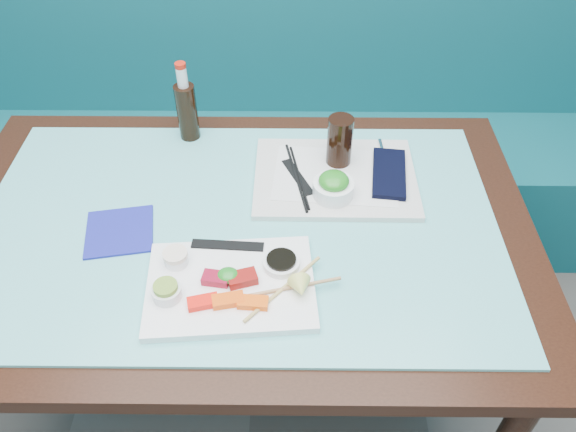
{
  "coord_description": "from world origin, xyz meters",
  "views": [
    {
      "loc": [
        0.13,
        0.52,
        1.69
      ],
      "look_at": [
        0.12,
        1.43,
        0.8
      ],
      "focal_mm": 35.0,
      "sensor_mm": 36.0,
      "label": 1
    }
  ],
  "objects_px": {
    "dining_table": "(240,249)",
    "seaweed_bowl": "(333,189)",
    "blue_napkin": "(119,231)",
    "cola_bottle_body": "(187,112)",
    "sashimi_plate": "(231,286)",
    "booth_bench": "(259,141)",
    "serving_tray": "(335,178)",
    "cola_glass": "(340,141)"
  },
  "relations": [
    {
      "from": "booth_bench",
      "to": "cola_bottle_body",
      "type": "height_order",
      "value": "booth_bench"
    },
    {
      "from": "booth_bench",
      "to": "cola_glass",
      "type": "bearing_deg",
      "value": -68.46
    },
    {
      "from": "seaweed_bowl",
      "to": "cola_glass",
      "type": "relative_size",
      "value": 0.75
    },
    {
      "from": "dining_table",
      "to": "cola_glass",
      "type": "xyz_separation_m",
      "value": [
        0.25,
        0.21,
        0.17
      ]
    },
    {
      "from": "sashimi_plate",
      "to": "blue_napkin",
      "type": "height_order",
      "value": "sashimi_plate"
    },
    {
      "from": "dining_table",
      "to": "booth_bench",
      "type": "bearing_deg",
      "value": 90.0
    },
    {
      "from": "sashimi_plate",
      "to": "serving_tray",
      "type": "bearing_deg",
      "value": 51.77
    },
    {
      "from": "dining_table",
      "to": "sashimi_plate",
      "type": "xyz_separation_m",
      "value": [
        0.0,
        -0.19,
        0.1
      ]
    },
    {
      "from": "sashimi_plate",
      "to": "seaweed_bowl",
      "type": "distance_m",
      "value": 0.36
    },
    {
      "from": "serving_tray",
      "to": "blue_napkin",
      "type": "xyz_separation_m",
      "value": [
        -0.51,
        -0.19,
        -0.0
      ]
    },
    {
      "from": "sashimi_plate",
      "to": "seaweed_bowl",
      "type": "xyz_separation_m",
      "value": [
        0.23,
        0.28,
        0.03
      ]
    },
    {
      "from": "cola_bottle_body",
      "to": "booth_bench",
      "type": "bearing_deg",
      "value": 72.62
    },
    {
      "from": "cola_glass",
      "to": "blue_napkin",
      "type": "relative_size",
      "value": 0.88
    },
    {
      "from": "serving_tray",
      "to": "blue_napkin",
      "type": "relative_size",
      "value": 2.69
    },
    {
      "from": "seaweed_bowl",
      "to": "blue_napkin",
      "type": "xyz_separation_m",
      "value": [
        -0.5,
        -0.12,
        -0.03
      ]
    },
    {
      "from": "dining_table",
      "to": "blue_napkin",
      "type": "height_order",
      "value": "blue_napkin"
    },
    {
      "from": "dining_table",
      "to": "cola_bottle_body",
      "type": "relative_size",
      "value": 8.87
    },
    {
      "from": "blue_napkin",
      "to": "serving_tray",
      "type": "bearing_deg",
      "value": 20.65
    },
    {
      "from": "sashimi_plate",
      "to": "cola_glass",
      "type": "relative_size",
      "value": 2.63
    },
    {
      "from": "serving_tray",
      "to": "cola_glass",
      "type": "distance_m",
      "value": 0.09
    },
    {
      "from": "dining_table",
      "to": "seaweed_bowl",
      "type": "bearing_deg",
      "value": 20.13
    },
    {
      "from": "booth_bench",
      "to": "serving_tray",
      "type": "relative_size",
      "value": 7.38
    },
    {
      "from": "sashimi_plate",
      "to": "cola_bottle_body",
      "type": "bearing_deg",
      "value": 101.82
    },
    {
      "from": "seaweed_bowl",
      "to": "sashimi_plate",
      "type": "bearing_deg",
      "value": -129.11
    },
    {
      "from": "cola_glass",
      "to": "seaweed_bowl",
      "type": "bearing_deg",
      "value": -98.75
    },
    {
      "from": "sashimi_plate",
      "to": "blue_napkin",
      "type": "distance_m",
      "value": 0.32
    },
    {
      "from": "booth_bench",
      "to": "cola_bottle_body",
      "type": "xyz_separation_m",
      "value": [
        -0.16,
        -0.5,
        0.46
      ]
    },
    {
      "from": "booth_bench",
      "to": "sashimi_plate",
      "type": "distance_m",
      "value": 1.11
    },
    {
      "from": "serving_tray",
      "to": "seaweed_bowl",
      "type": "xyz_separation_m",
      "value": [
        -0.01,
        -0.07,
        0.03
      ]
    },
    {
      "from": "serving_tray",
      "to": "cola_glass",
      "type": "height_order",
      "value": "cola_glass"
    },
    {
      "from": "seaweed_bowl",
      "to": "dining_table",
      "type": "bearing_deg",
      "value": -159.87
    },
    {
      "from": "blue_napkin",
      "to": "dining_table",
      "type": "bearing_deg",
      "value": 6.91
    },
    {
      "from": "seaweed_bowl",
      "to": "cola_glass",
      "type": "height_order",
      "value": "cola_glass"
    },
    {
      "from": "dining_table",
      "to": "seaweed_bowl",
      "type": "height_order",
      "value": "seaweed_bowl"
    },
    {
      "from": "sashimi_plate",
      "to": "cola_bottle_body",
      "type": "relative_size",
      "value": 2.2
    },
    {
      "from": "serving_tray",
      "to": "cola_bottle_body",
      "type": "distance_m",
      "value": 0.44
    },
    {
      "from": "sashimi_plate",
      "to": "serving_tray",
      "type": "xyz_separation_m",
      "value": [
        0.24,
        0.35,
        -0.0
      ]
    },
    {
      "from": "booth_bench",
      "to": "serving_tray",
      "type": "distance_m",
      "value": 0.82
    },
    {
      "from": "seaweed_bowl",
      "to": "blue_napkin",
      "type": "bearing_deg",
      "value": -166.86
    },
    {
      "from": "booth_bench",
      "to": "seaweed_bowl",
      "type": "height_order",
      "value": "booth_bench"
    },
    {
      "from": "blue_napkin",
      "to": "sashimi_plate",
      "type": "bearing_deg",
      "value": -30.89
    },
    {
      "from": "cola_glass",
      "to": "booth_bench",
      "type": "bearing_deg",
      "value": 111.54
    }
  ]
}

